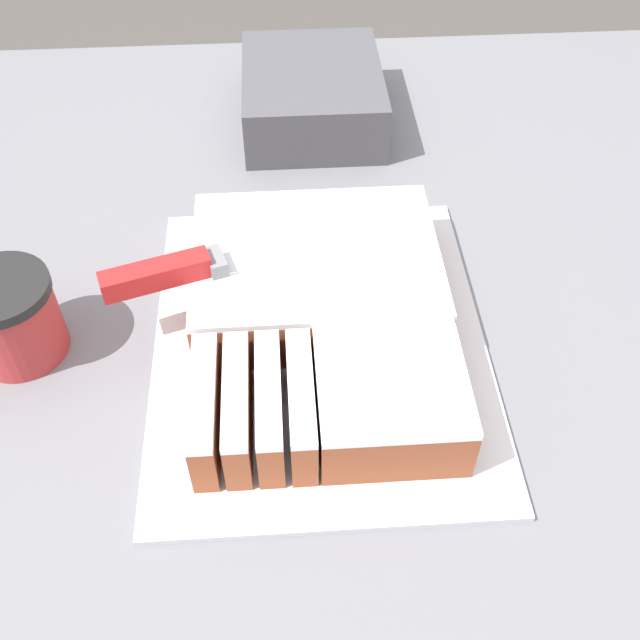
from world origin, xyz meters
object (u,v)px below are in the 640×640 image
Objects in this scene: cake_board at (320,344)px; knife at (205,264)px; storage_box at (312,96)px; coffee_cup at (11,318)px; cake at (323,316)px.

knife reaches higher than cake_board.
storage_box is (0.12, 0.35, -0.04)m from knife.
cake_board is 4.30× the size of coffee_cup.
storage_box reaches higher than cake.
coffee_cup is (-0.28, 0.02, 0.04)m from cake_board.
cake is 0.12m from knife.
knife is (-0.11, 0.04, 0.04)m from cake.
cake_board is 0.29m from coffee_cup.
cake is (0.00, 0.00, 0.03)m from cake_board.
cake_board is 1.87× the size of storage_box.
coffee_cup is (-0.29, 0.01, 0.01)m from cake.
knife is at bearing 161.20° from cake.
storage_box is (0.01, 0.38, 0.00)m from cake.
storage_box is at bearing 87.70° from cake_board.
cake is 0.29m from coffee_cup.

